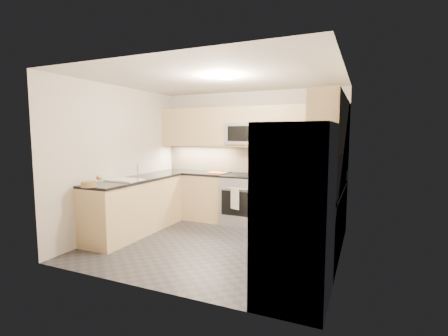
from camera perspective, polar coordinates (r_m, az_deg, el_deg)
floor at (r=5.13m, az=-1.62°, el=-13.27°), size 3.60×3.20×0.00m
ceiling at (r=4.91m, az=-1.71°, el=15.47°), size 3.60×3.20×0.02m
wall_back at (r=6.34m, az=4.57°, el=1.98°), size 3.60×0.02×2.50m
wall_front at (r=3.49m, az=-13.04°, el=-1.43°), size 3.60×0.02×2.50m
wall_left at (r=5.86m, az=-17.76°, el=1.39°), size 0.02×3.20×2.50m
wall_right at (r=4.40m, az=20.00°, el=-0.13°), size 0.02×3.20×2.50m
base_cab_back_left at (r=6.61m, az=-5.34°, el=-4.85°), size 1.42×0.60×0.90m
base_cab_back_right at (r=5.89m, az=13.65°, el=-6.35°), size 1.42×0.60×0.90m
base_cab_right at (r=4.72m, az=16.09°, el=-9.49°), size 0.60×1.70×0.90m
base_cab_peninsula at (r=5.79m, az=-15.27°, el=-6.61°), size 0.60×2.00×0.90m
countertop_back_left at (r=6.54m, az=-5.38°, el=-0.80°), size 1.42×0.63×0.04m
countertop_back_right at (r=5.81m, az=13.77°, el=-1.82°), size 1.42×0.63×0.04m
countertop_right at (r=4.62m, az=16.26°, el=-3.86°), size 0.63×1.70×0.04m
countertop_peninsula at (r=5.70m, az=-15.40°, el=-2.00°), size 0.63×2.00×0.04m
upper_cab_back at (r=6.16m, az=4.08°, el=7.22°), size 3.60×0.35×0.75m
upper_cab_right at (r=4.67m, az=18.33°, el=7.33°), size 0.35×1.95×0.75m
backsplash_back at (r=6.34m, az=4.56°, el=1.48°), size 3.60×0.01×0.51m
backsplash_right at (r=4.85m, az=20.28°, el=-0.25°), size 0.01×2.30×0.51m
gas_range at (r=6.14m, az=3.51°, el=-5.63°), size 0.76×0.65×0.91m
range_cooktop at (r=6.07m, az=3.53°, el=-1.37°), size 0.76×0.65×0.03m
oven_door_glass at (r=5.84m, az=2.37°, el=-6.28°), size 0.62×0.02×0.45m
oven_handle at (r=5.77m, az=2.31°, el=-3.70°), size 0.60×0.02×0.02m
microwave at (r=6.13m, az=3.99°, el=6.06°), size 0.76×0.40×0.40m
microwave_door at (r=5.94m, az=3.31°, el=6.07°), size 0.60×0.01×0.28m
refrigerator at (r=3.37m, az=12.44°, el=-7.72°), size 0.70×0.90×1.80m
fridge_handle_left at (r=3.29m, az=5.44°, el=-7.08°), size 0.02×0.02×1.20m
fridge_handle_right at (r=3.62m, az=7.25°, el=-5.88°), size 0.02×0.02×1.20m
sink_basin at (r=5.52m, az=-17.03°, el=-2.73°), size 0.52×0.38×0.16m
faucet at (r=5.33m, az=-14.98°, el=-0.80°), size 0.03×0.03×0.28m
utensil_bowl at (r=5.64m, az=19.62°, el=-1.20°), size 0.29×0.29×0.16m
cutting_board at (r=6.30m, az=-1.25°, el=-0.81°), size 0.38×0.28×0.01m
fruit_basket at (r=5.01m, az=-22.71°, el=-2.66°), size 0.27×0.27×0.08m
fruit_apple at (r=5.08m, az=-21.23°, el=-1.62°), size 0.06×0.06×0.06m
fruit_pear at (r=5.09m, az=-21.06°, el=-1.60°), size 0.08×0.08×0.08m
dish_towel_check at (r=5.80m, az=1.88°, el=-5.36°), size 0.19×0.10×0.39m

